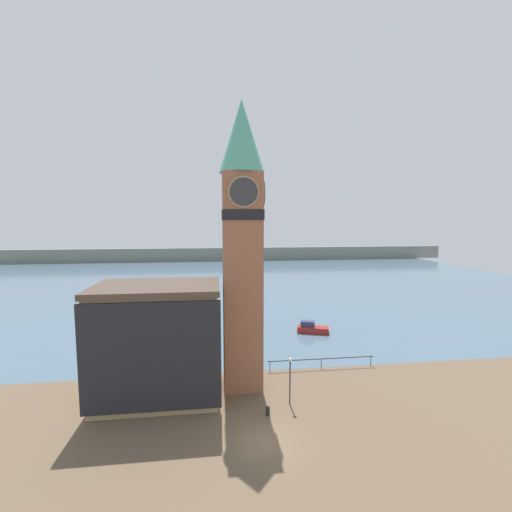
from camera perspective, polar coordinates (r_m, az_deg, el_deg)
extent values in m
plane|color=brown|center=(27.19, 1.21, -28.47)|extent=(160.00, 160.00, 0.00)
cube|color=slate|center=(94.73, -4.99, -3.49)|extent=(160.00, 120.00, 0.00)
cube|color=gray|center=(134.08, -5.62, 0.32)|extent=(180.00, 3.00, 5.00)
cube|color=#333338|center=(37.74, 10.84, -16.49)|extent=(11.45, 0.08, 0.08)
cylinder|color=#333338|center=(36.74, 2.34, -17.91)|extent=(0.07, 0.07, 1.05)
cylinder|color=#333338|center=(37.94, 10.83, -17.22)|extent=(0.07, 0.07, 1.05)
cylinder|color=#333338|center=(39.85, 18.59, -16.27)|extent=(0.07, 0.07, 1.05)
cube|color=#935B42|center=(31.16, -2.30, -4.43)|extent=(3.43, 3.43, 19.54)
cube|color=black|center=(30.67, -2.35, 6.85)|extent=(3.55, 3.55, 0.90)
cylinder|color=tan|center=(29.00, -2.07, 10.64)|extent=(2.61, 0.12, 2.61)
cylinder|color=#333338|center=(28.91, -2.06, 10.65)|extent=(2.37, 0.12, 2.37)
cylinder|color=tan|center=(30.96, 0.97, 10.34)|extent=(0.12, 2.61, 2.61)
cylinder|color=#333338|center=(30.97, 1.13, 10.33)|extent=(0.12, 2.37, 2.37)
cone|color=#51A88E|center=(31.53, -2.40, 19.31)|extent=(3.95, 3.95, 6.27)
cube|color=tan|center=(31.89, -15.90, -13.82)|extent=(10.19, 6.89, 9.43)
cube|color=#4C3D33|center=(30.60, -16.16, -5.03)|extent=(10.59, 7.29, 0.50)
cube|color=#232328|center=(28.51, -17.06, -15.87)|extent=(10.69, 0.30, 8.67)
cube|color=maroon|center=(48.81, 9.49, -12.01)|extent=(4.51, 2.88, 0.85)
cube|color=navy|center=(48.61, 8.60, -11.09)|extent=(2.12, 1.66, 0.75)
cylinder|color=black|center=(29.75, 1.99, -24.51)|extent=(0.31, 0.31, 0.59)
sphere|color=black|center=(29.60, 1.99, -24.02)|extent=(0.33, 0.33, 0.33)
cylinder|color=black|center=(30.59, 5.68, -20.24)|extent=(0.10, 0.10, 3.78)
sphere|color=silver|center=(29.78, 5.72, -16.81)|extent=(0.32, 0.32, 0.32)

